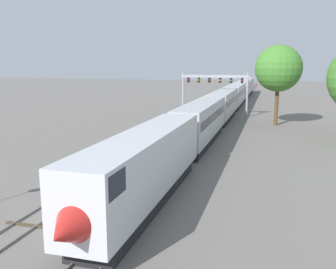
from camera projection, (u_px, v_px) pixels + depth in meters
name	position (u px, v px, depth m)	size (l,w,h in m)	color
ground_plane	(97.00, 219.00, 21.99)	(400.00, 400.00, 0.00)	slate
track_main	(234.00, 108.00, 78.15)	(2.60, 200.00, 0.16)	slate
track_near	(188.00, 120.00, 60.72)	(2.60, 160.00, 0.16)	slate
passenger_train	(230.00, 99.00, 70.48)	(3.04, 117.52, 4.80)	silver
signal_gantry	(215.00, 84.00, 65.26)	(12.10, 0.49, 7.67)	#999BA0
trackside_tree_left	(278.00, 69.00, 54.44)	(6.92, 6.92, 12.02)	brown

